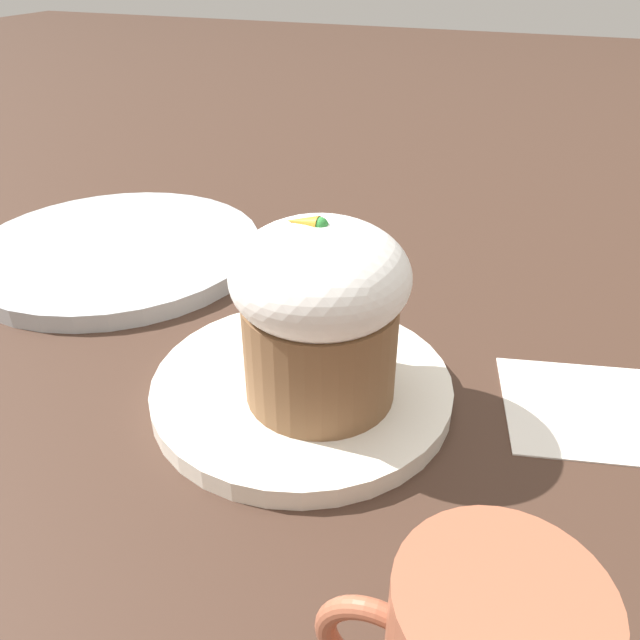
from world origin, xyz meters
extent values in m
plane|color=#3D281E|center=(0.00, 0.00, 0.00)|extent=(4.00, 4.00, 0.00)
cylinder|color=white|center=(0.00, 0.00, 0.01)|extent=(0.21, 0.21, 0.01)
cylinder|color=brown|center=(-0.02, 0.01, 0.05)|extent=(0.10, 0.10, 0.07)
ellipsoid|color=white|center=(-0.02, 0.01, 0.10)|extent=(0.11, 0.11, 0.07)
cone|color=orange|center=(-0.01, 0.01, 0.13)|extent=(0.02, 0.01, 0.01)
sphere|color=green|center=(-0.02, 0.01, 0.13)|extent=(0.01, 0.01, 0.01)
cube|color=#B7B7BC|center=(0.03, -0.04, 0.02)|extent=(0.07, 0.08, 0.00)
ellipsoid|color=#B7B7BC|center=(-0.01, 0.01, 0.02)|extent=(0.05, 0.05, 0.01)
cylinder|color=#B2B7BC|center=(0.26, -0.14, 0.01)|extent=(0.28, 0.28, 0.02)
cube|color=white|center=(-0.19, -0.06, 0.00)|extent=(0.14, 0.13, 0.00)
camera|label=1|loc=(-0.14, 0.32, 0.27)|focal=35.00mm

